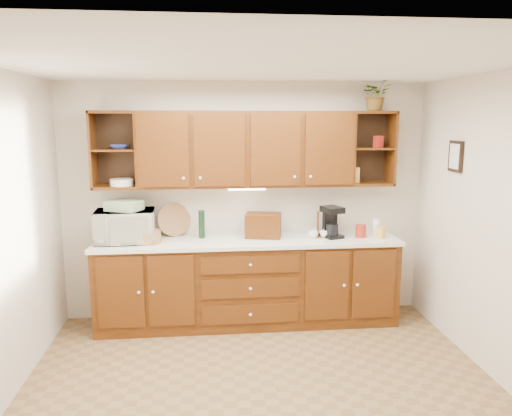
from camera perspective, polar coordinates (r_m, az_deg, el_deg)
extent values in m
plane|color=brown|center=(4.35, 0.81, -20.39)|extent=(4.00, 4.00, 0.00)
plane|color=white|center=(3.76, 0.91, 16.13)|extent=(4.00, 4.00, 0.00)
plane|color=beige|center=(5.56, -1.23, 0.77)|extent=(4.00, 0.00, 4.00)
plane|color=beige|center=(4.54, 26.86, -2.51)|extent=(0.00, 3.50, 3.50)
cube|color=#3A1806|center=(5.48, -0.95, -8.56)|extent=(3.20, 0.60, 0.90)
cube|color=white|center=(5.33, -0.95, -3.81)|extent=(3.24, 0.64, 0.04)
cube|color=#3A1806|center=(5.33, -1.12, 6.75)|extent=(2.30, 0.33, 0.80)
cube|color=black|center=(5.54, -15.66, 6.51)|extent=(0.45, 0.02, 0.80)
cube|color=black|center=(5.76, 12.63, 6.76)|extent=(0.45, 0.02, 0.80)
cube|color=#3A1806|center=(5.39, -15.93, 6.40)|extent=(0.43, 0.30, 0.02)
cube|color=#3A1806|center=(5.61, 13.12, 6.66)|extent=(0.43, 0.30, 0.02)
cube|color=#3A1806|center=(5.60, 13.28, 10.59)|extent=(0.45, 0.33, 0.03)
cube|color=white|center=(5.32, -1.06, 2.19)|extent=(0.40, 0.05, 0.02)
cube|color=black|center=(5.22, 21.87, 5.51)|extent=(0.03, 0.24, 0.30)
cylinder|color=#A77245|center=(5.28, -12.19, -3.23)|extent=(0.27, 0.27, 0.13)
imported|color=#EEE5CD|center=(5.36, -14.73, -2.02)|extent=(0.63, 0.44, 0.34)
cube|color=#C8C85E|center=(5.32, -14.84, 0.27)|extent=(0.40, 0.36, 0.10)
cylinder|color=black|center=(5.39, -6.23, -1.86)|extent=(0.08, 0.08, 0.30)
cylinder|color=#A77245|center=(5.56, -9.28, -3.06)|extent=(0.38, 0.21, 0.36)
cube|color=#3A1806|center=(5.39, 0.84, -2.00)|extent=(0.42, 0.31, 0.26)
cylinder|color=#3A1806|center=(5.45, 7.08, -1.85)|extent=(0.02, 0.02, 0.28)
cylinder|color=#3A1806|center=(5.48, 7.05, -3.21)|extent=(0.11, 0.11, 0.02)
imported|color=white|center=(5.46, 7.84, -2.92)|extent=(0.14, 0.14, 0.08)
imported|color=white|center=(5.54, 6.78, -2.70)|extent=(0.14, 0.14, 0.08)
imported|color=white|center=(5.41, 6.55, -3.00)|extent=(0.14, 0.14, 0.08)
cylinder|color=#A02017|center=(5.53, 11.88, -2.59)|extent=(0.13, 0.13, 0.14)
cylinder|color=white|center=(5.65, 13.57, -2.12)|extent=(0.10, 0.10, 0.19)
cylinder|color=gold|center=(5.54, 14.04, -2.73)|extent=(0.12, 0.12, 0.12)
cube|color=black|center=(5.48, 8.63, -3.14)|extent=(0.25, 0.28, 0.04)
cube|color=black|center=(5.53, 8.44, -1.48)|extent=(0.17, 0.10, 0.29)
cube|color=black|center=(5.42, 8.72, -0.18)|extent=(0.25, 0.28, 0.06)
cylinder|color=black|center=(5.45, 8.70, -2.45)|extent=(0.17, 0.17, 0.13)
imported|color=navy|center=(5.36, -15.32, 6.76)|extent=(0.20, 0.20, 0.05)
cylinder|color=white|center=(5.39, -15.09, 2.85)|extent=(0.31, 0.31, 0.07)
cube|color=gold|center=(5.55, 11.19, 3.72)|extent=(0.10, 0.08, 0.17)
cube|color=#A02017|center=(5.60, 13.80, 7.38)|extent=(0.11, 0.10, 0.13)
imported|color=#999999|center=(5.57, 13.60, 12.50)|extent=(0.34, 0.31, 0.34)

